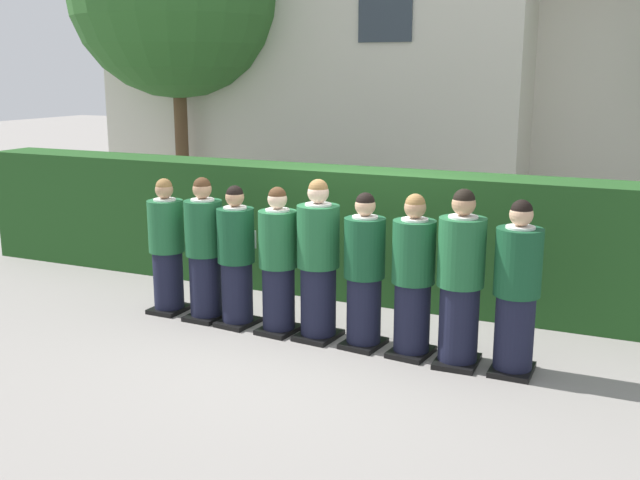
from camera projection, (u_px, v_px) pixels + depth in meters
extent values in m
plane|color=gray|center=(320.00, 339.00, 7.68)|extent=(60.00, 60.00, 0.00)
cylinder|color=black|center=(168.00, 281.00, 8.49)|extent=(0.34, 0.34, 0.71)
cube|color=black|center=(170.00, 309.00, 8.56)|extent=(0.37, 0.45, 0.05)
cylinder|color=#1E5B33|center=(166.00, 226.00, 8.34)|extent=(0.40, 0.40, 0.59)
cylinder|color=white|center=(165.00, 200.00, 8.28)|extent=(0.25, 0.25, 0.03)
cube|color=gold|center=(176.00, 213.00, 8.49)|extent=(0.04, 0.01, 0.26)
sphere|color=tan|center=(164.00, 190.00, 8.25)|extent=(0.20, 0.20, 0.20)
sphere|color=olive|center=(164.00, 187.00, 8.24)|extent=(0.18, 0.18, 0.18)
cylinder|color=black|center=(206.00, 287.00, 8.24)|extent=(0.35, 0.35, 0.73)
cube|color=black|center=(207.00, 316.00, 8.32)|extent=(0.38, 0.47, 0.05)
cylinder|color=#19512D|center=(204.00, 228.00, 8.09)|extent=(0.41, 0.41, 0.61)
cylinder|color=white|center=(203.00, 200.00, 8.02)|extent=(0.26, 0.26, 0.03)
cube|color=gold|center=(213.00, 214.00, 8.24)|extent=(0.04, 0.01, 0.27)
sphere|color=tan|center=(202.00, 189.00, 8.00)|extent=(0.21, 0.21, 0.21)
sphere|color=#472D19|center=(202.00, 186.00, 7.99)|extent=(0.19, 0.19, 0.19)
cylinder|color=black|center=(237.00, 293.00, 8.04)|extent=(0.34, 0.34, 0.71)
cube|color=black|center=(238.00, 322.00, 8.11)|extent=(0.40, 0.48, 0.05)
cylinder|color=#144728|center=(236.00, 235.00, 7.90)|extent=(0.40, 0.40, 0.58)
cylinder|color=white|center=(235.00, 208.00, 7.83)|extent=(0.25, 0.25, 0.03)
cube|color=navy|center=(246.00, 222.00, 8.03)|extent=(0.04, 0.02, 0.26)
sphere|color=tan|center=(235.00, 197.00, 7.80)|extent=(0.20, 0.20, 0.20)
sphere|color=black|center=(235.00, 194.00, 7.80)|extent=(0.18, 0.18, 0.18)
cube|color=white|center=(250.00, 239.00, 8.13)|extent=(0.15, 0.02, 0.20)
cylinder|color=black|center=(279.00, 299.00, 7.81)|extent=(0.34, 0.34, 0.72)
cube|color=black|center=(279.00, 329.00, 7.88)|extent=(0.41, 0.48, 0.05)
cylinder|color=#1E5B33|center=(278.00, 239.00, 7.66)|extent=(0.40, 0.40, 0.59)
cylinder|color=white|center=(277.00, 210.00, 7.60)|extent=(0.25, 0.25, 0.03)
cube|color=gold|center=(288.00, 225.00, 7.80)|extent=(0.04, 0.02, 0.26)
sphere|color=beige|center=(277.00, 199.00, 7.57)|extent=(0.20, 0.20, 0.20)
sphere|color=#472D19|center=(277.00, 196.00, 7.56)|extent=(0.19, 0.19, 0.19)
cube|color=white|center=(292.00, 242.00, 7.90)|extent=(0.15, 0.02, 0.20)
cylinder|color=black|center=(318.00, 302.00, 7.63)|extent=(0.37, 0.37, 0.77)
cube|color=black|center=(318.00, 335.00, 7.71)|extent=(0.43, 0.51, 0.05)
cylinder|color=#1E5B33|center=(318.00, 236.00, 7.47)|extent=(0.43, 0.43, 0.63)
cylinder|color=white|center=(318.00, 205.00, 7.40)|extent=(0.27, 0.27, 0.03)
cube|color=#236038|center=(328.00, 221.00, 7.62)|extent=(0.04, 0.02, 0.28)
sphere|color=beige|center=(318.00, 193.00, 7.37)|extent=(0.22, 0.22, 0.22)
sphere|color=olive|center=(318.00, 189.00, 7.36)|extent=(0.20, 0.20, 0.20)
cube|color=white|center=(331.00, 240.00, 7.73)|extent=(0.15, 0.02, 0.20)
cylinder|color=black|center=(364.00, 312.00, 7.41)|extent=(0.34, 0.34, 0.72)
cube|color=black|center=(363.00, 343.00, 7.48)|extent=(0.41, 0.49, 0.05)
cylinder|color=#144728|center=(365.00, 248.00, 7.26)|extent=(0.41, 0.41, 0.59)
cylinder|color=white|center=(365.00, 217.00, 7.19)|extent=(0.25, 0.25, 0.03)
cube|color=navy|center=(374.00, 232.00, 7.40)|extent=(0.04, 0.02, 0.26)
sphere|color=tan|center=(365.00, 206.00, 7.17)|extent=(0.20, 0.20, 0.20)
sphere|color=black|center=(365.00, 202.00, 7.16)|extent=(0.19, 0.19, 0.19)
cube|color=white|center=(377.00, 251.00, 7.50)|extent=(0.15, 0.03, 0.20)
cylinder|color=black|center=(412.00, 319.00, 7.18)|extent=(0.35, 0.35, 0.73)
cube|color=black|center=(411.00, 352.00, 7.25)|extent=(0.42, 0.49, 0.05)
cylinder|color=#19512D|center=(414.00, 252.00, 7.03)|extent=(0.41, 0.41, 0.60)
cylinder|color=white|center=(415.00, 220.00, 6.96)|extent=(0.26, 0.26, 0.03)
cube|color=#236038|center=(422.00, 235.00, 7.17)|extent=(0.04, 0.02, 0.27)
sphere|color=tan|center=(415.00, 208.00, 6.93)|extent=(0.21, 0.21, 0.21)
sphere|color=olive|center=(415.00, 204.00, 6.92)|extent=(0.19, 0.19, 0.19)
cylinder|color=black|center=(458.00, 325.00, 6.94)|extent=(0.37, 0.37, 0.77)
cube|color=black|center=(457.00, 361.00, 7.02)|extent=(0.40, 0.49, 0.05)
cylinder|color=#1E5B33|center=(462.00, 252.00, 6.78)|extent=(0.44, 0.44, 0.64)
cylinder|color=white|center=(463.00, 217.00, 6.71)|extent=(0.27, 0.27, 0.03)
cube|color=navy|center=(467.00, 234.00, 6.94)|extent=(0.04, 0.01, 0.28)
sphere|color=tan|center=(464.00, 204.00, 6.68)|extent=(0.22, 0.22, 0.22)
sphere|color=black|center=(464.00, 200.00, 6.67)|extent=(0.20, 0.20, 0.20)
cylinder|color=black|center=(514.00, 334.00, 6.75)|extent=(0.35, 0.35, 0.74)
cube|color=black|center=(512.00, 370.00, 6.83)|extent=(0.37, 0.46, 0.05)
cylinder|color=#144728|center=(518.00, 262.00, 6.60)|extent=(0.42, 0.42, 0.61)
cylinder|color=white|center=(521.00, 228.00, 6.53)|extent=(0.26, 0.26, 0.03)
cube|color=#236038|center=(523.00, 244.00, 6.75)|extent=(0.04, 0.01, 0.27)
sphere|color=tan|center=(521.00, 215.00, 6.50)|extent=(0.21, 0.21, 0.21)
sphere|color=black|center=(522.00, 210.00, 6.49)|extent=(0.19, 0.19, 0.19)
cube|color=#214C1E|center=(375.00, 235.00, 8.93)|extent=(11.62, 0.70, 1.56)
cube|color=beige|center=(324.00, 56.00, 14.08)|extent=(7.93, 3.16, 5.98)
cube|color=#2D3842|center=(196.00, 13.00, 13.22)|extent=(0.90, 0.04, 1.10)
cube|color=#2D3842|center=(385.00, 6.00, 11.78)|extent=(0.90, 0.04, 1.10)
cube|color=beige|center=(614.00, 94.00, 13.93)|extent=(7.27, 4.39, 4.56)
cube|color=#2D3842|center=(505.00, 63.00, 12.50)|extent=(0.90, 0.04, 1.10)
cylinder|color=brown|center=(182.00, 157.00, 13.59)|extent=(0.24, 0.24, 2.34)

